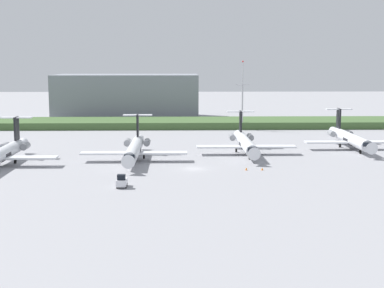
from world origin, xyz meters
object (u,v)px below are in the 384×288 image
regional_jet_nearest (3,153)px  antenna_mast (242,101)px  regional_jet_fourth (350,138)px  baggage_tug (122,181)px  regional_jet_third (245,143)px  regional_jet_second (134,149)px  safety_cone_front_marker (246,169)px  safety_cone_mid_marker (262,169)px

regional_jet_nearest → antenna_mast: (56.16, 58.95, 6.37)m
regional_jet_fourth → baggage_tug: (-51.84, -41.15, -1.53)m
regional_jet_third → antenna_mast: size_ratio=1.45×
regional_jet_nearest → regional_jet_third: bearing=14.7°
regional_jet_second → antenna_mast: bearing=61.2°
regional_jet_fourth → safety_cone_front_marker: size_ratio=56.36×
safety_cone_mid_marker → regional_jet_fourth: bearing=46.4°
regional_jet_third → baggage_tug: 42.80m
baggage_tug → safety_cone_front_marker: baggage_tug is taller
regional_jet_second → antenna_mast: antenna_mast is taller
regional_jet_third → regional_jet_fourth: same height
regional_jet_fourth → regional_jet_second: bearing=-163.9°
regional_jet_second → regional_jet_third: bearing=18.4°
regional_jet_nearest → baggage_tug: bearing=-38.4°
regional_jet_second → safety_cone_mid_marker: regional_jet_second is taller
regional_jet_fourth → safety_cone_mid_marker: regional_jet_fourth is taller
regional_jet_fourth → baggage_tug: regional_jet_fourth is taller
antenna_mast → safety_cone_front_marker: bearing=-95.7°
regional_jet_third → antenna_mast: 46.04m
regional_jet_fourth → regional_jet_nearest: bearing=-165.6°
regional_jet_second → safety_cone_front_marker: regional_jet_second is taller
regional_jet_third → regional_jet_fourth: 27.41m
regional_jet_second → baggage_tug: bearing=-90.4°
regional_jet_fourth → safety_cone_front_marker: regional_jet_fourth is taller
antenna_mast → safety_cone_front_marker: 66.48m
regional_jet_nearest → regional_jet_fourth: size_ratio=1.00×
safety_cone_mid_marker → safety_cone_front_marker: bearing=178.6°
regional_jet_second → safety_cone_mid_marker: size_ratio=56.36×
regional_jet_second → safety_cone_mid_marker: (26.04, -11.94, -2.26)m
regional_jet_fourth → safety_cone_mid_marker: 37.22m
regional_jet_fourth → antenna_mast: bearing=119.8°
regional_jet_nearest → regional_jet_fourth: same height
regional_jet_third → antenna_mast: (4.42, 45.38, 6.37)m
regional_jet_second → regional_jet_third: same height
regional_jet_third → safety_cone_front_marker: regional_jet_third is taller
regional_jet_fourth → safety_cone_mid_marker: (-25.64, -26.89, -2.26)m
antenna_mast → baggage_tug: size_ratio=6.68×
regional_jet_nearest → regional_jet_second: (26.67, 5.22, 0.00)m
antenna_mast → regional_jet_fourth: bearing=-60.2°
regional_jet_third → safety_cone_mid_marker: regional_jet_third is taller
regional_jet_fourth → safety_cone_front_marker: bearing=-137.0°
safety_cone_mid_marker → baggage_tug: bearing=-151.5°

